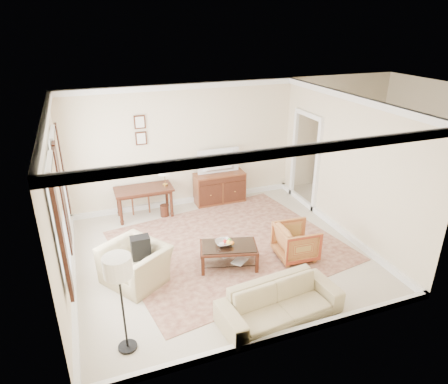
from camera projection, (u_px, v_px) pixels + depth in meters
room_shell at (219, 130)px, 6.83m from camera, size 5.51×5.01×2.91m
annex_bedroom at (371, 185)px, 10.10m from camera, size 3.00×2.70×2.90m
window_front at (59, 221)px, 5.75m from camera, size 0.12×1.56×1.80m
window_rear at (60, 181)px, 7.12m from camera, size 0.12×1.56×1.80m
doorway at (305, 161)px, 9.54m from camera, size 0.10×1.12×2.25m
rug at (229, 245)px, 8.07m from camera, size 4.71×4.21×0.01m
writing_desk at (144, 193)px, 9.03m from camera, size 1.29×0.65×0.71m
desk_chair at (139, 190)px, 9.33m from camera, size 0.52×0.52×1.05m
desk_lamp at (165, 175)px, 9.04m from camera, size 0.32×0.32×0.50m
framed_prints at (140, 130)px, 8.86m from camera, size 0.25×0.04×0.68m
sideboard at (220, 188)px, 9.84m from camera, size 1.23×0.47×0.76m
tv at (220, 154)px, 9.48m from camera, size 0.99×0.57×0.13m
coffee_table at (229, 250)px, 7.29m from camera, size 1.15×0.85×0.44m
fruit_bowl at (224, 242)px, 7.25m from camera, size 0.42×0.42×0.10m
book_a at (219, 255)px, 7.42m from camera, size 0.28×0.11×0.38m
book_b at (235, 259)px, 7.32m from camera, size 0.19×0.24×0.38m
striped_armchair at (296, 240)px, 7.55m from camera, size 0.72×0.76×0.74m
club_armchair at (135, 258)px, 6.83m from camera, size 1.14×1.24×0.91m
backpack at (140, 245)px, 6.75m from camera, size 0.39×0.38×0.40m
sofa at (280, 297)px, 6.00m from camera, size 1.96×0.76×0.75m
floor_lamp at (118, 274)px, 5.08m from camera, size 0.37×0.37×1.50m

